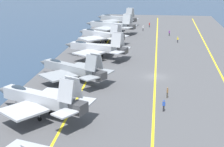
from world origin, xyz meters
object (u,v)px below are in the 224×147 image
at_px(parked_jet_fifth, 96,48).
at_px(parked_jet_eighth, 117,18).
at_px(parked_jet_fourth, 72,69).
at_px(crew_red_vest, 149,25).
at_px(parked_jet_seventh, 111,25).
at_px(crew_brown_vest, 167,92).
at_px(crew_blue_vest, 164,105).
at_px(parked_jet_third, 40,99).
at_px(crew_purple_vest, 169,33).
at_px(crew_white_vest, 143,28).
at_px(crew_yellow_vest, 178,39).
at_px(parked_jet_sixth, 101,35).

distance_m(parked_jet_fifth, parked_jet_eighth, 49.15).
height_order(parked_jet_fourth, crew_red_vest, parked_jet_fourth).
distance_m(parked_jet_seventh, crew_brown_vest, 58.23).
distance_m(parked_jet_eighth, crew_blue_vest, 79.87).
xyz_separation_m(parked_jet_third, crew_purple_vest, (63.22, -19.35, -1.73)).
xyz_separation_m(parked_jet_third, parked_jet_fifth, (33.28, -1.94, -0.22)).
relative_size(parked_jet_fifth, crew_red_vest, 9.35).
bearing_deg(parked_jet_eighth, crew_purple_vest, -136.07).
distance_m(crew_white_vest, crew_blue_vest, 67.50).
bearing_deg(crew_red_vest, parked_jet_fourth, 168.77).
xyz_separation_m(parked_jet_fifth, parked_jet_eighth, (49.14, 1.08, -0.11)).
height_order(parked_jet_fourth, crew_blue_vest, parked_jet_fourth).
distance_m(parked_jet_seventh, parked_jet_eighth, 17.00).
relative_size(parked_jet_fourth, crew_red_vest, 9.10).
distance_m(parked_jet_seventh, crew_white_vest, 11.80).
relative_size(crew_brown_vest, crew_red_vest, 1.03).
bearing_deg(parked_jet_third, crew_red_vest, -9.25).
xyz_separation_m(crew_blue_vest, crew_purple_vest, (59.01, -2.34, 0.01)).
relative_size(parked_jet_third, crew_yellow_vest, 9.51).
bearing_deg(parked_jet_sixth, parked_jet_third, 179.73).
bearing_deg(crew_red_vest, crew_blue_vest, -176.78).
bearing_deg(parked_jet_sixth, crew_blue_vest, -159.94).
bearing_deg(crew_white_vest, crew_purple_vest, -134.18).
bearing_deg(parked_jet_seventh, crew_blue_vest, -165.22).
bearing_deg(crew_brown_vest, parked_jet_fourth, 69.41).
distance_m(parked_jet_sixth, parked_jet_eighth, 32.27).
bearing_deg(parked_jet_fifth, parked_jet_third, 176.66).
bearing_deg(parked_jet_eighth, parked_jet_third, 179.40).
bearing_deg(parked_jet_third, parked_jet_eighth, -0.60).
height_order(parked_jet_seventh, parked_jet_eighth, parked_jet_seventh).
bearing_deg(crew_yellow_vest, crew_blue_vest, 174.89).
bearing_deg(parked_jet_fifth, crew_blue_vest, -152.59).
relative_size(parked_jet_fifth, parked_jet_eighth, 0.99).
height_order(crew_brown_vest, crew_purple_vest, crew_purple_vest).
height_order(crew_red_vest, crew_yellow_vest, crew_red_vest).
relative_size(parked_jet_sixth, crew_yellow_vest, 9.43).
bearing_deg(parked_jet_fifth, parked_jet_sixth, 5.77).
bearing_deg(crew_white_vest, parked_jet_sixth, 153.37).
distance_m(parked_jet_third, crew_white_vest, 72.28).
distance_m(parked_jet_sixth, crew_blue_vest, 48.93).
relative_size(parked_jet_fifth, crew_white_vest, 9.13).
height_order(parked_jet_sixth, parked_jet_seventh, parked_jet_seventh).
distance_m(crew_brown_vest, crew_red_vest, 69.21).
bearing_deg(crew_white_vest, crew_yellow_vest, -149.65).
bearing_deg(crew_yellow_vest, parked_jet_fifth, 136.05).
distance_m(parked_jet_seventh, crew_blue_vest, 63.32).
relative_size(parked_jet_fourth, parked_jet_sixth, 1.02).
bearing_deg(parked_jet_fourth, crew_red_vest, -11.23).
height_order(parked_jet_fifth, parked_jet_seventh, parked_jet_seventh).
bearing_deg(parked_jet_fifth, crew_yellow_vest, -43.95).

